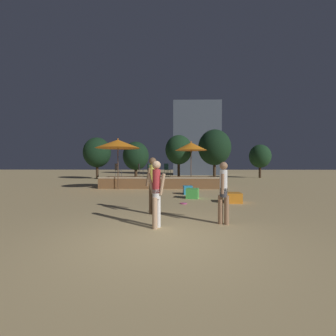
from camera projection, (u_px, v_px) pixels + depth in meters
The scene contains 21 objects.
ground_plane at pixel (160, 240), 4.79m from camera, with size 120.00×120.00×0.00m, color tan.
wooden_deck at pixel (160, 182), 15.88m from camera, with size 7.95×2.68×0.76m.
patio_umbrella_0 at pixel (118, 144), 14.34m from camera, with size 2.82×2.82×3.26m.
patio_umbrella_1 at pixel (191, 146), 14.71m from camera, with size 2.08×2.08×3.13m.
cube_seat_0 at pixel (233, 198), 9.42m from camera, with size 0.66×0.66×0.42m.
cube_seat_1 at pixel (188, 190), 12.04m from camera, with size 0.51×0.51×0.46m.
cube_seat_2 at pixel (192, 193), 10.62m from camera, with size 0.67×0.67×0.47m.
person_0 at pixel (223, 191), 6.03m from camera, with size 0.28×0.50×1.68m.
person_1 at pixel (156, 192), 5.67m from camera, with size 0.51×0.30×1.70m.
person_2 at pixel (153, 183), 7.22m from camera, with size 0.45×0.43×1.83m.
bistro_chair_0 at pixel (117, 169), 15.23m from camera, with size 0.48×0.48×0.90m.
bistro_chair_1 at pixel (140, 168), 16.47m from camera, with size 0.45×0.45×0.90m.
bistro_chair_2 at pixel (149, 169), 15.08m from camera, with size 0.45×0.45×0.90m.
bistro_chair_3 at pixel (167, 168), 16.05m from camera, with size 0.47×0.47×0.90m.
frisbee_disc at pixel (184, 203), 9.12m from camera, with size 0.27×0.27×0.03m.
background_tree_0 at pixel (179, 150), 24.04m from camera, with size 2.86×2.86×4.73m.
background_tree_1 at pixel (136, 156), 22.17m from camera, with size 2.55×2.55×3.84m.
background_tree_2 at pixel (214, 147), 22.15m from camera, with size 3.20×3.20×5.04m.
background_tree_3 at pixel (260, 156), 26.33m from camera, with size 2.48×2.48×3.92m.
background_tree_4 at pixel (97, 152), 24.51m from camera, with size 2.96×2.96×4.53m.
distant_building at pixel (196, 139), 34.23m from camera, with size 6.99×3.84×10.89m.
Camera 1 is at (0.27, -4.76, 1.62)m, focal length 24.00 mm.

